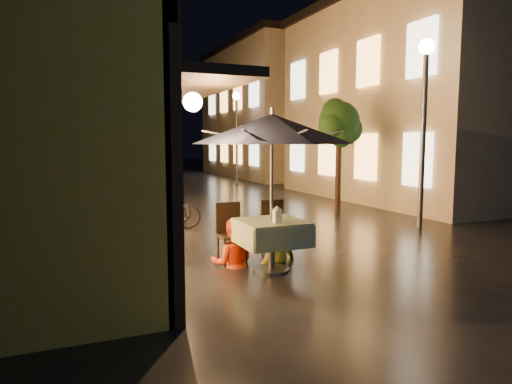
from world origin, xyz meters
name	(u,v)px	position (x,y,z in m)	size (l,w,h in m)	color
ground	(364,261)	(0.00, 0.00, 0.00)	(90.00, 90.00, 0.00)	black
east_building_near	(431,100)	(7.49, 6.50, 3.41)	(7.30, 9.30, 6.80)	tan
east_building_far	(285,112)	(7.49, 18.00, 3.66)	(7.30, 10.30, 7.30)	tan
street_tree	(339,125)	(2.41, 4.51, 2.42)	(1.43, 1.20, 3.15)	black
streetlamp_near	(425,99)	(3.00, 2.00, 2.92)	(0.36, 0.36, 4.23)	#59595E
streetlamp_far	(237,121)	(3.00, 14.00, 2.92)	(0.36, 0.36, 4.23)	#59595E
cafe_table	(271,233)	(-1.64, 0.10, 0.59)	(0.99, 0.99, 0.78)	#59595E
patio_umbrella	(272,129)	(-1.64, 0.10, 2.15)	(2.46, 2.46, 2.46)	#59595E
cafe_chair_left	(230,229)	(-2.04, 0.84, 0.54)	(0.42, 0.42, 0.97)	black
cafe_chair_right	(275,226)	(-1.24, 0.84, 0.54)	(0.42, 0.42, 0.97)	black
table_lantern	(277,213)	(-1.64, -0.10, 0.92)	(0.16, 0.16, 0.25)	white
person_orange	(232,220)	(-2.07, 0.65, 0.73)	(0.71, 0.55, 1.46)	#F9430D
person_yellow	(277,220)	(-1.31, 0.63, 0.68)	(0.88, 0.51, 1.37)	yellow
bicycle_0	(163,211)	(-2.52, 3.94, 0.44)	(0.59, 1.68, 0.88)	black
bicycle_1	(159,206)	(-2.48, 4.56, 0.46)	(0.43, 1.52, 0.91)	black
bicycle_2	(140,200)	(-2.67, 6.12, 0.42)	(0.56, 1.60, 0.84)	black
bicycle_3	(148,192)	(-2.37, 6.67, 0.56)	(0.53, 1.86, 1.12)	black
bicycle_4	(142,193)	(-2.38, 7.70, 0.45)	(0.59, 1.70, 0.89)	black
bicycle_5	(134,189)	(-2.55, 8.16, 0.53)	(0.49, 1.75, 1.05)	black
bicycle_6	(142,187)	(-2.18, 8.85, 0.50)	(0.67, 1.91, 1.00)	black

